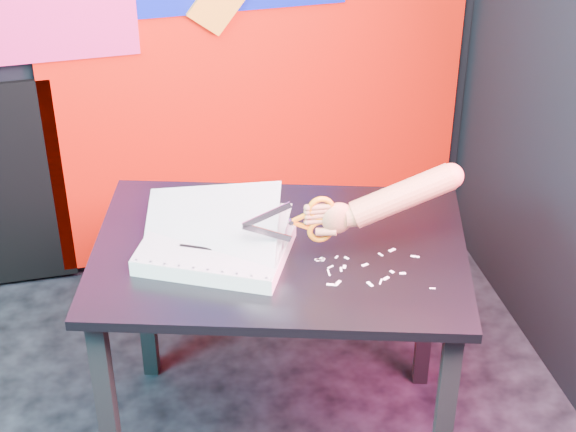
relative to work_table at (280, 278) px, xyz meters
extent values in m
cube|color=red|center=(0.15, 1.04, 0.21)|extent=(1.60, 0.02, 1.60)
cube|color=black|center=(-0.54, -0.15, -0.28)|extent=(0.06, 0.06, 0.72)
cube|color=black|center=(-0.37, 0.41, -0.28)|extent=(0.06, 0.06, 0.72)
cube|color=black|center=(0.37, -0.41, -0.28)|extent=(0.06, 0.06, 0.72)
cube|color=black|center=(0.54, 0.15, -0.28)|extent=(0.06, 0.06, 0.72)
cube|color=black|center=(0.00, 0.00, 0.09)|extent=(1.22, 0.97, 0.03)
cube|color=silver|center=(-0.18, 0.01, 0.13)|extent=(0.49, 0.44, 0.05)
cube|color=white|center=(-0.18, 0.01, 0.15)|extent=(0.49, 0.44, 0.00)
cube|color=white|center=(-0.18, 0.01, 0.16)|extent=(0.47, 0.42, 0.12)
cube|color=white|center=(-0.19, 0.02, 0.18)|extent=(0.43, 0.39, 0.21)
cylinder|color=#212128|center=(-0.41, -0.03, 0.15)|extent=(0.01, 0.01, 0.00)
cylinder|color=#212128|center=(-0.37, -0.05, 0.15)|extent=(0.01, 0.01, 0.00)
cylinder|color=#212128|center=(-0.33, -0.07, 0.15)|extent=(0.01, 0.01, 0.00)
cylinder|color=#212128|center=(-0.30, -0.09, 0.15)|extent=(0.01, 0.01, 0.00)
cylinder|color=#212128|center=(-0.26, -0.10, 0.15)|extent=(0.01, 0.01, 0.00)
cylinder|color=#212128|center=(-0.22, -0.12, 0.15)|extent=(0.01, 0.01, 0.00)
cylinder|color=#212128|center=(-0.19, -0.14, 0.15)|extent=(0.01, 0.01, 0.00)
cylinder|color=#212128|center=(-0.15, -0.16, 0.15)|extent=(0.01, 0.01, 0.00)
cylinder|color=#212128|center=(-0.12, -0.18, 0.15)|extent=(0.01, 0.01, 0.00)
cylinder|color=#212128|center=(-0.08, -0.19, 0.15)|extent=(0.01, 0.01, 0.00)
cylinder|color=#212128|center=(-0.29, 0.21, 0.15)|extent=(0.01, 0.01, 0.00)
cylinder|color=#212128|center=(-0.25, 0.19, 0.15)|extent=(0.01, 0.01, 0.00)
cylinder|color=#212128|center=(-0.21, 0.17, 0.15)|extent=(0.01, 0.01, 0.00)
cylinder|color=#212128|center=(-0.18, 0.16, 0.15)|extent=(0.01, 0.01, 0.00)
cylinder|color=#212128|center=(-0.14, 0.14, 0.15)|extent=(0.01, 0.01, 0.00)
cylinder|color=#212128|center=(-0.11, 0.12, 0.15)|extent=(0.01, 0.01, 0.00)
cylinder|color=#212128|center=(-0.07, 0.10, 0.15)|extent=(0.01, 0.01, 0.00)
cylinder|color=#212128|center=(-0.03, 0.09, 0.15)|extent=(0.01, 0.01, 0.00)
cylinder|color=#212128|center=(0.00, 0.07, 0.15)|extent=(0.01, 0.01, 0.00)
cylinder|color=#212128|center=(0.04, 0.05, 0.15)|extent=(0.01, 0.01, 0.00)
cube|color=black|center=(-0.25, 0.10, 0.15)|extent=(0.07, 0.04, 0.00)
cube|color=black|center=(-0.15, 0.03, 0.15)|extent=(0.05, 0.03, 0.00)
cube|color=black|center=(-0.24, -0.01, 0.15)|extent=(0.09, 0.05, 0.00)
cube|color=#A9AAAD|center=(-0.05, -0.09, 0.28)|extent=(0.14, 0.01, 0.07)
cube|color=#A9AAAD|center=(-0.05, -0.09, 0.23)|extent=(0.14, 0.01, 0.07)
cylinder|color=#A9AAAD|center=(0.01, -0.10, 0.26)|extent=(0.02, 0.01, 0.01)
cube|color=orange|center=(0.03, -0.10, 0.25)|extent=(0.05, 0.01, 0.03)
cube|color=orange|center=(0.03, -0.10, 0.27)|extent=(0.05, 0.01, 0.03)
torus|color=orange|center=(0.09, -0.10, 0.29)|extent=(0.08, 0.02, 0.07)
torus|color=orange|center=(0.09, -0.10, 0.22)|extent=(0.08, 0.02, 0.07)
ellipsoid|color=#B96F46|center=(0.14, -0.11, 0.26)|extent=(0.09, 0.05, 0.09)
cylinder|color=#B96F46|center=(0.09, -0.10, 0.25)|extent=(0.07, 0.02, 0.02)
cylinder|color=#B96F46|center=(0.09, -0.10, 0.27)|extent=(0.07, 0.02, 0.02)
cylinder|color=#B96F46|center=(0.09, -0.10, 0.28)|extent=(0.06, 0.02, 0.02)
cylinder|color=#B96F46|center=(0.09, -0.10, 0.30)|extent=(0.05, 0.02, 0.02)
cylinder|color=#B96F46|center=(0.10, -0.12, 0.22)|extent=(0.06, 0.04, 0.03)
cylinder|color=#B96F46|center=(0.18, -0.11, 0.26)|extent=(0.06, 0.07, 0.06)
cylinder|color=#B96F46|center=(0.31, -0.12, 0.31)|extent=(0.29, 0.10, 0.17)
sphere|color=#B96F46|center=(0.44, -0.13, 0.36)|extent=(0.07, 0.07, 0.07)
cube|color=white|center=(0.10, -0.08, 0.11)|extent=(0.03, 0.02, 0.00)
cube|color=white|center=(0.28, -0.18, 0.11)|extent=(0.01, 0.02, 0.00)
cube|color=white|center=(0.11, -0.14, 0.11)|extent=(0.01, 0.03, 0.00)
cube|color=white|center=(0.17, -0.09, 0.11)|extent=(0.01, 0.02, 0.00)
cube|color=white|center=(0.20, -0.22, 0.11)|extent=(0.02, 0.03, 0.00)
cube|color=white|center=(0.23, -0.22, 0.11)|extent=(0.02, 0.02, 0.00)
cube|color=white|center=(0.10, -0.08, 0.11)|extent=(0.02, 0.01, 0.00)
cube|color=white|center=(0.14, -0.14, 0.11)|extent=(0.01, 0.02, 0.00)
cube|color=white|center=(0.16, -0.13, 0.11)|extent=(0.02, 0.02, 0.00)
cube|color=white|center=(0.12, -0.20, 0.11)|extent=(0.02, 0.02, 0.00)
cube|color=white|center=(0.12, -0.12, 0.11)|extent=(0.02, 0.01, 0.00)
cube|color=white|center=(0.15, -0.08, 0.11)|extent=(0.01, 0.01, 0.00)
cube|color=white|center=(0.21, -0.13, 0.11)|extent=(0.02, 0.01, 0.00)
cube|color=white|center=(0.27, -0.09, 0.11)|extent=(0.01, 0.02, 0.00)
cube|color=white|center=(0.10, -0.20, 0.11)|extent=(0.03, 0.02, 0.00)
cube|color=white|center=(0.11, -0.08, 0.11)|extent=(0.02, 0.01, 0.00)
cube|color=white|center=(0.25, -0.21, 0.11)|extent=(0.02, 0.02, 0.00)
cube|color=white|center=(0.31, -0.08, 0.11)|extent=(0.02, 0.02, 0.00)
cube|color=white|center=(0.36, -0.28, 0.11)|extent=(0.02, 0.01, 0.00)
cube|color=white|center=(0.30, -0.19, 0.11)|extent=(0.02, 0.01, 0.00)
cube|color=white|center=(0.36, -0.13, 0.11)|extent=(0.03, 0.02, 0.00)
camera|label=1|loc=(-0.48, -2.19, 1.68)|focal=60.00mm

